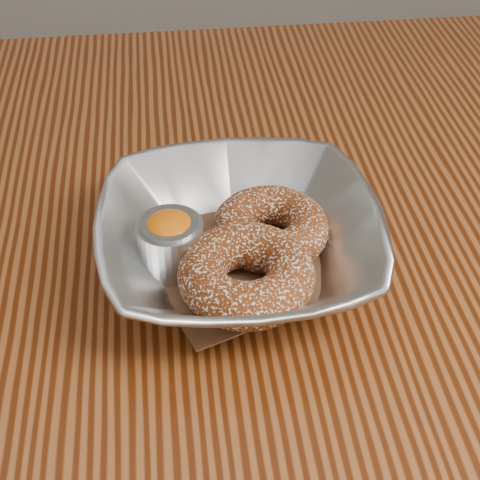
{
  "coord_description": "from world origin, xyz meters",
  "views": [
    {
      "loc": [
        -0.11,
        -0.5,
        1.16
      ],
      "look_at": [
        -0.06,
        -0.06,
        0.78
      ],
      "focal_mm": 55.0,
      "sensor_mm": 36.0,
      "label": 1
    }
  ],
  "objects": [
    {
      "name": "table",
      "position": [
        0.0,
        0.0,
        0.65
      ],
      "size": [
        1.2,
        0.8,
        0.75
      ],
      "color": "brown",
      "rests_on": "ground_plane"
    },
    {
      "name": "parchment",
      "position": [
        -0.06,
        -0.06,
        0.76
      ],
      "size": [
        0.19,
        0.19,
        0.0
      ],
      "primitive_type": "cube",
      "rotation": [
        0.0,
        0.0,
        0.36
      ],
      "color": "brown",
      "rests_on": "table"
    },
    {
      "name": "donut_back",
      "position": [
        -0.04,
        -0.04,
        0.78
      ],
      "size": [
        0.1,
        0.1,
        0.03
      ],
      "primitive_type": "torus",
      "rotation": [
        0.0,
        0.0,
        0.05
      ],
      "color": "maroon",
      "rests_on": "parchment"
    },
    {
      "name": "donut_front",
      "position": [
        -0.06,
        -0.09,
        0.78
      ],
      "size": [
        0.12,
        0.12,
        0.04
      ],
      "primitive_type": "torus",
      "rotation": [
        0.0,
        0.0,
        -0.14
      ],
      "color": "maroon",
      "rests_on": "parchment"
    },
    {
      "name": "serving_bowl",
      "position": [
        -0.06,
        -0.06,
        0.78
      ],
      "size": [
        0.23,
        0.23,
        0.06
      ],
      "primitive_type": "imported",
      "color": "#B9BCC1",
      "rests_on": "table"
    },
    {
      "name": "ramekin",
      "position": [
        -0.12,
        -0.06,
        0.78
      ],
      "size": [
        0.05,
        0.05,
        0.05
      ],
      "color": "#B9BCC1",
      "rests_on": "table"
    }
  ]
}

